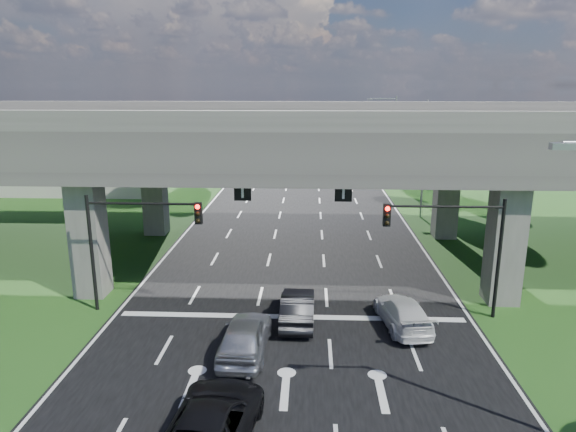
# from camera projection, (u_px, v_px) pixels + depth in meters

# --- Properties ---
(ground) EXTENTS (160.00, 160.00, 0.00)m
(ground) POSITION_uv_depth(u_px,v_px,m) (288.00, 353.00, 22.03)
(ground) COLOR #234D19
(ground) RESTS_ON ground
(road) EXTENTS (18.00, 120.00, 0.03)m
(road) POSITION_uv_depth(u_px,v_px,m) (295.00, 271.00, 31.71)
(road) COLOR black
(road) RESTS_ON ground
(overpass) EXTENTS (80.00, 15.00, 10.00)m
(overpass) POSITION_uv_depth(u_px,v_px,m) (297.00, 139.00, 31.69)
(overpass) COLOR #393734
(overpass) RESTS_ON ground
(warehouse) EXTENTS (20.00, 10.00, 4.00)m
(warehouse) POSITION_uv_depth(u_px,v_px,m) (67.00, 171.00, 56.53)
(warehouse) COLOR #9E9E99
(warehouse) RESTS_ON ground
(signal_right) EXTENTS (5.76, 0.54, 6.00)m
(signal_right) POSITION_uv_depth(u_px,v_px,m) (455.00, 236.00, 24.48)
(signal_right) COLOR black
(signal_right) RESTS_ON ground
(signal_left) EXTENTS (5.76, 0.54, 6.00)m
(signal_left) POSITION_uv_depth(u_px,v_px,m) (133.00, 232.00, 25.15)
(signal_left) COLOR black
(signal_left) RESTS_ON ground
(streetlight_far) EXTENTS (3.38, 0.25, 10.00)m
(streetlight_far) POSITION_uv_depth(u_px,v_px,m) (420.00, 150.00, 43.38)
(streetlight_far) COLOR gray
(streetlight_far) RESTS_ON ground
(streetlight_beyond) EXTENTS (3.38, 0.25, 10.00)m
(streetlight_beyond) POSITION_uv_depth(u_px,v_px,m) (391.00, 133.00, 58.87)
(streetlight_beyond) COLOR gray
(streetlight_beyond) RESTS_ON ground
(tree_left_near) EXTENTS (4.50, 4.50, 7.80)m
(tree_left_near) POSITION_uv_depth(u_px,v_px,m) (148.00, 157.00, 46.61)
(tree_left_near) COLOR black
(tree_left_near) RESTS_ON ground
(tree_left_mid) EXTENTS (3.91, 3.90, 6.76)m
(tree_left_mid) POSITION_uv_depth(u_px,v_px,m) (144.00, 153.00, 54.64)
(tree_left_mid) COLOR black
(tree_left_mid) RESTS_ON ground
(tree_left_far) EXTENTS (4.80, 4.80, 8.32)m
(tree_left_far) POSITION_uv_depth(u_px,v_px,m) (197.00, 137.00, 61.97)
(tree_left_far) COLOR black
(tree_left_far) RESTS_ON ground
(tree_right_near) EXTENTS (4.20, 4.20, 7.28)m
(tree_right_near) POSITION_uv_depth(u_px,v_px,m) (442.00, 159.00, 47.46)
(tree_right_near) COLOR black
(tree_right_near) RESTS_ON ground
(tree_right_mid) EXTENTS (3.91, 3.90, 6.76)m
(tree_right_mid) POSITION_uv_depth(u_px,v_px,m) (452.00, 152.00, 55.16)
(tree_right_mid) COLOR black
(tree_right_mid) RESTS_ON ground
(tree_right_far) EXTENTS (4.50, 4.50, 7.80)m
(tree_right_far) POSITION_uv_depth(u_px,v_px,m) (402.00, 139.00, 62.92)
(tree_right_far) COLOR black
(tree_right_far) RESTS_ON ground
(car_silver) EXTENTS (2.13, 4.88, 1.64)m
(car_silver) POSITION_uv_depth(u_px,v_px,m) (245.00, 336.00, 21.75)
(car_silver) COLOR #BABBC2
(car_silver) RESTS_ON road
(car_dark) EXTENTS (1.62, 4.51, 1.48)m
(car_dark) POSITION_uv_depth(u_px,v_px,m) (298.00, 307.00, 24.73)
(car_dark) COLOR black
(car_dark) RESTS_ON road
(car_white) EXTENTS (2.54, 4.90, 1.36)m
(car_white) POSITION_uv_depth(u_px,v_px,m) (403.00, 313.00, 24.28)
(car_white) COLOR silver
(car_white) RESTS_ON road
(car_trailing) EXTENTS (3.23, 5.90, 1.57)m
(car_trailing) POSITION_uv_depth(u_px,v_px,m) (211.00, 424.00, 16.15)
(car_trailing) COLOR black
(car_trailing) RESTS_ON road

